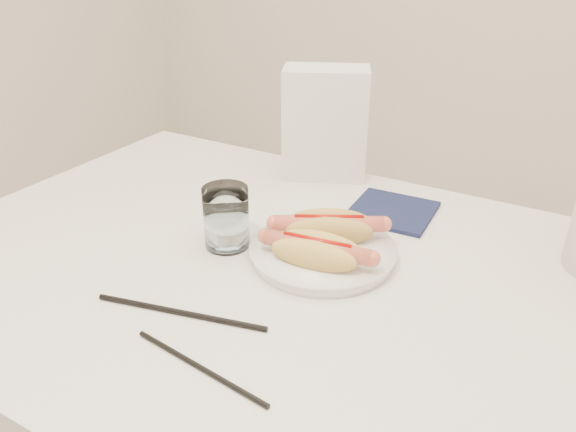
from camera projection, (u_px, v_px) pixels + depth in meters
The scene contains 9 objects.
table at pixel (290, 301), 0.88m from camera, with size 1.20×0.80×0.75m.
plate at pixel (322, 253), 0.87m from camera, with size 0.22×0.22×0.02m, color white.
hotdog_left at pixel (329, 227), 0.88m from camera, with size 0.16×0.12×0.05m.
hotdog_right at pixel (317, 251), 0.82m from camera, with size 0.17×0.08×0.05m.
water_glass at pixel (226, 217), 0.89m from camera, with size 0.07×0.07×0.10m, color white.
chopstick_near at pixel (180, 312), 0.75m from camera, with size 0.01×0.01×0.24m, color black.
chopstick_far at pixel (200, 367), 0.66m from camera, with size 0.01×0.01×0.20m, color black.
napkin_box at pixel (325, 123), 1.12m from camera, with size 0.17×0.09×0.22m, color silver.
navy_napkin at pixel (392, 211), 1.02m from camera, with size 0.14×0.14×0.01m, color #121A3B.
Camera 1 is at (0.36, -0.62, 1.21)m, focal length 35.24 mm.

